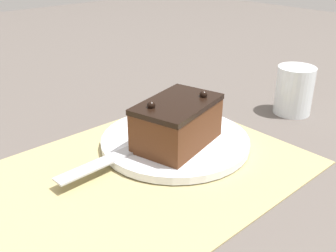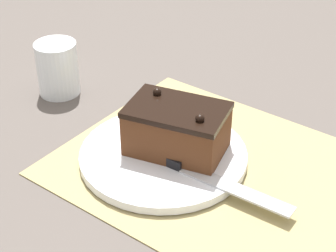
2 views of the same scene
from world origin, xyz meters
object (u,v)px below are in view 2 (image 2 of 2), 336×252
(chocolate_cake, at_px, (177,129))
(drinking_glass, at_px, (58,68))
(cake_plate, at_px, (163,155))
(serving_knife, at_px, (185,166))

(chocolate_cake, relative_size, drinking_glass, 1.67)
(cake_plate, height_order, chocolate_cake, chocolate_cake)
(serving_knife, height_order, drinking_glass, drinking_glass)
(cake_plate, distance_m, serving_knife, 0.05)
(chocolate_cake, bearing_deg, cake_plate, -125.03)
(cake_plate, xyz_separation_m, drinking_glass, (-0.26, 0.05, 0.03))
(drinking_glass, bearing_deg, chocolate_cake, -7.30)
(chocolate_cake, distance_m, drinking_glass, 0.27)
(chocolate_cake, xyz_separation_m, drinking_glass, (-0.27, 0.03, -0.01))
(chocolate_cake, height_order, drinking_glass, chocolate_cake)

